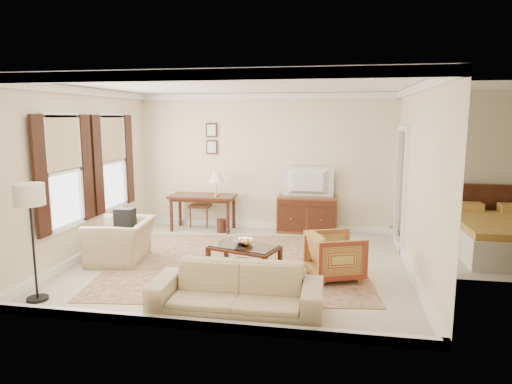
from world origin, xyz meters
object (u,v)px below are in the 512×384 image
(coffee_table, at_px, (244,252))
(striped_armchair, at_px, (335,254))
(tv, at_px, (308,173))
(sofa, at_px, (236,283))
(writing_desk, at_px, (203,200))
(club_armchair, at_px, (121,234))
(sideboard, at_px, (307,214))

(coffee_table, bearing_deg, striped_armchair, -0.12)
(tv, relative_size, striped_armchair, 1.32)
(sofa, bearing_deg, writing_desk, 111.17)
(coffee_table, distance_m, sofa, 1.54)
(tv, bearing_deg, club_armchair, 40.28)
(striped_armchair, distance_m, sofa, 1.92)
(striped_armchair, distance_m, club_armchair, 3.54)
(writing_desk, distance_m, club_armchair, 2.44)
(writing_desk, distance_m, coffee_table, 2.93)
(tv, height_order, club_armchair, tv)
(sideboard, relative_size, tv, 1.22)
(striped_armchair, relative_size, club_armchair, 0.71)
(sideboard, bearing_deg, tv, -90.00)
(club_armchair, relative_size, sofa, 0.52)
(club_armchair, bearing_deg, striped_armchair, 80.06)
(coffee_table, height_order, sofa, sofa)
(sideboard, height_order, tv, tv)
(writing_desk, relative_size, striped_armchair, 1.81)
(striped_armchair, bearing_deg, sideboard, -8.83)
(writing_desk, relative_size, tv, 1.37)
(tv, height_order, coffee_table, tv)
(writing_desk, xyz_separation_m, striped_armchair, (2.81, -2.54, -0.26))
(sideboard, distance_m, coffee_table, 2.83)
(club_armchair, bearing_deg, sofa, 47.30)
(coffee_table, xyz_separation_m, sofa, (0.22, -1.52, 0.07))
(tv, distance_m, striped_armchair, 2.90)
(club_armchair, height_order, sofa, club_armchair)
(writing_desk, distance_m, sofa, 4.38)
(tv, height_order, striped_armchair, tv)
(coffee_table, relative_size, striped_armchair, 1.52)
(writing_desk, bearing_deg, striped_armchair, -42.04)
(writing_desk, height_order, coffee_table, writing_desk)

